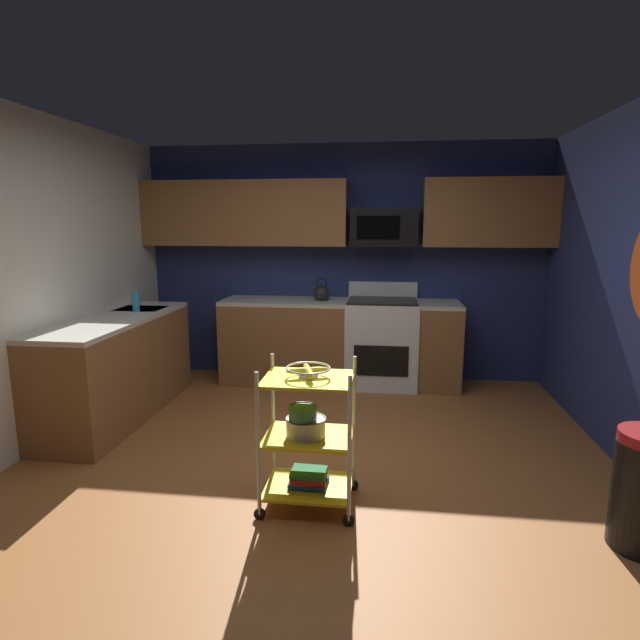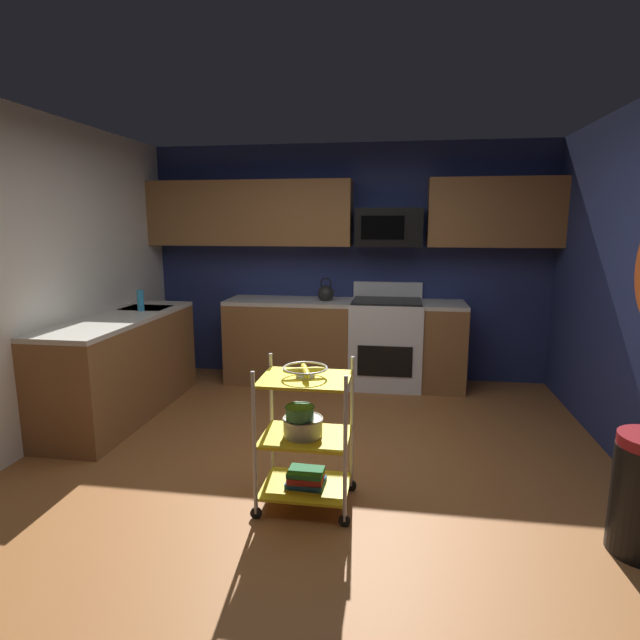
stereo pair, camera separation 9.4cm
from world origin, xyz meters
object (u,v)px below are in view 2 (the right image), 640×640
at_px(book_stack, 306,478).
at_px(kettle, 326,293).
at_px(fruit_bowl, 305,370).
at_px(mixing_bowl_large, 303,426).
at_px(mixing_bowl_small, 300,412).
at_px(rolling_cart, 306,436).
at_px(oven_range, 386,342).
at_px(microwave, 389,227).
at_px(dish_soap_bottle, 141,300).

relative_size(book_stack, kettle, 0.92).
xyz_separation_m(fruit_bowl, mixing_bowl_large, (-0.02, -0.00, -0.36)).
height_order(fruit_bowl, mixing_bowl_large, fruit_bowl).
bearing_deg(mixing_bowl_large, kettle, 94.94).
bearing_deg(mixing_bowl_small, mixing_bowl_large, 62.14).
height_order(rolling_cart, book_stack, rolling_cart).
bearing_deg(rolling_cart, oven_range, 80.57).
xyz_separation_m(mixing_bowl_large, book_stack, (0.02, 0.00, -0.34)).
height_order(microwave, book_stack, microwave).
height_order(book_stack, kettle, kettle).
height_order(rolling_cart, mixing_bowl_small, rolling_cart).
relative_size(microwave, book_stack, 2.89).
distance_m(fruit_bowl, mixing_bowl_large, 0.36).
bearing_deg(mixing_bowl_small, dish_soap_bottle, 138.86).
distance_m(oven_range, rolling_cart, 2.57).
bearing_deg(kettle, book_stack, -84.69).
bearing_deg(mixing_bowl_large, dish_soap_bottle, 139.54).
bearing_deg(rolling_cart, fruit_bowl, 88.21).
bearing_deg(book_stack, microwave, 80.95).
height_order(fruit_bowl, book_stack, fruit_bowl).
xyz_separation_m(mixing_bowl_small, book_stack, (0.03, 0.03, -0.44)).
bearing_deg(kettle, mixing_bowl_large, -85.06).
bearing_deg(rolling_cart, mixing_bowl_large, 180.00).
bearing_deg(book_stack, mixing_bowl_large, 180.00).
bearing_deg(fruit_bowl, kettle, 95.31).
height_order(rolling_cart, dish_soap_bottle, dish_soap_bottle).
height_order(rolling_cart, fruit_bowl, rolling_cart).
bearing_deg(mixing_bowl_large, book_stack, 0.00).
relative_size(mixing_bowl_small, dish_soap_bottle, 0.91).
bearing_deg(mixing_bowl_large, rolling_cart, -0.00).
bearing_deg(oven_range, mixing_bowl_large, -99.79).
distance_m(microwave, mixing_bowl_large, 2.93).
xyz_separation_m(book_stack, kettle, (-0.24, 2.53, 0.82)).
xyz_separation_m(mixing_bowl_large, mixing_bowl_small, (-0.01, -0.03, 0.10)).
xyz_separation_m(rolling_cart, mixing_bowl_small, (-0.03, -0.03, 0.16)).
relative_size(rolling_cart, mixing_bowl_large, 3.63).
bearing_deg(dish_soap_bottle, microwave, 24.34).
bearing_deg(oven_range, kettle, -179.66).
bearing_deg(kettle, oven_range, 0.34).
height_order(mixing_bowl_small, book_stack, mixing_bowl_small).
bearing_deg(book_stack, dish_soap_bottle, 139.79).
relative_size(oven_range, fruit_bowl, 4.04).
xyz_separation_m(mixing_bowl_large, kettle, (-0.22, 2.53, 0.48)).
distance_m(kettle, dish_soap_bottle, 1.90).
distance_m(rolling_cart, book_stack, 0.28).
relative_size(rolling_cart, kettle, 3.47).
xyz_separation_m(mixing_bowl_small, dish_soap_bottle, (-1.86, 1.62, 0.40)).
bearing_deg(oven_range, microwave, 90.26).
bearing_deg(oven_range, dish_soap_bottle, -157.85).
distance_m(oven_range, dish_soap_bottle, 2.55).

